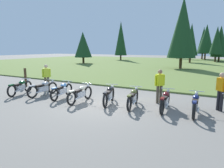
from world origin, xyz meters
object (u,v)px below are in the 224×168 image
at_px(motorcycle_navy, 195,104).
at_px(motorcycle_black, 109,95).
at_px(motorcycle_british_green, 20,87).
at_px(motorcycle_cream, 80,94).
at_px(trail_marker_post, 25,77).
at_px(rider_in_hivis_vest, 160,84).
at_px(motorcycle_maroon, 165,100).
at_px(rider_checking_bike, 47,76).
at_px(motorcycle_olive, 133,98).
at_px(motorcycle_sky_blue, 62,90).
at_px(motorcycle_silver, 43,88).
at_px(rider_with_back_turned, 221,89).

bearing_deg(motorcycle_navy, motorcycle_black, -176.09).
bearing_deg(motorcycle_navy, motorcycle_british_green, -173.94).
height_order(motorcycle_cream, trail_marker_post, trail_marker_post).
bearing_deg(rider_in_hivis_vest, motorcycle_maroon, -61.67).
distance_m(motorcycle_black, rider_checking_bike, 5.10).
bearing_deg(motorcycle_olive, rider_checking_bike, 173.24).
bearing_deg(motorcycle_british_green, motorcycle_maroon, 6.87).
xyz_separation_m(motorcycle_british_green, rider_in_hivis_vest, (7.69, 2.02, 0.51)).
bearing_deg(rider_in_hivis_vest, motorcycle_british_green, -165.25).
distance_m(motorcycle_navy, rider_checking_bike, 8.95).
relative_size(motorcycle_navy, rider_checking_bike, 1.26).
bearing_deg(rider_checking_bike, motorcycle_sky_blue, -25.31).
height_order(motorcycle_black, motorcycle_navy, same).
relative_size(motorcycle_sky_blue, rider_checking_bike, 1.25).
relative_size(motorcycle_silver, rider_checking_bike, 1.26).
bearing_deg(motorcycle_silver, motorcycle_sky_blue, 3.23).
relative_size(rider_checking_bike, rider_with_back_turned, 1.00).
xyz_separation_m(motorcycle_olive, rider_with_back_turned, (3.53, 1.26, 0.51)).
relative_size(motorcycle_british_green, motorcycle_silver, 0.98).
distance_m(rider_checking_bike, rider_with_back_turned, 9.80).
xyz_separation_m(motorcycle_olive, trail_marker_post, (-8.67, 1.06, 0.21)).
xyz_separation_m(motorcycle_sky_blue, motorcycle_maroon, (5.45, 0.52, 0.00)).
distance_m(motorcycle_black, trail_marker_post, 7.51).
bearing_deg(rider_in_hivis_vest, rider_checking_bike, -176.04).
height_order(motorcycle_cream, rider_in_hivis_vest, rider_in_hivis_vest).
height_order(motorcycle_black, rider_checking_bike, rider_checking_bike).
relative_size(motorcycle_sky_blue, motorcycle_cream, 0.99).
bearing_deg(motorcycle_sky_blue, motorcycle_black, 5.52).
relative_size(motorcycle_olive, rider_with_back_turned, 1.25).
bearing_deg(motorcycle_black, motorcycle_sky_blue, -174.48).
xyz_separation_m(rider_checking_bike, rider_in_hivis_vest, (7.13, 0.49, 0.00)).
distance_m(motorcycle_silver, trail_marker_post, 3.61).
xyz_separation_m(motorcycle_british_green, motorcycle_black, (5.57, 0.74, 0.00)).
xyz_separation_m(motorcycle_olive, rider_in_hivis_vest, (0.88, 1.24, 0.51)).
height_order(motorcycle_sky_blue, rider_in_hivis_vest, rider_in_hivis_vest).
distance_m(motorcycle_cream, rider_checking_bike, 3.84).
xyz_separation_m(motorcycle_cream, trail_marker_post, (-6.02, 1.54, 0.21)).
relative_size(motorcycle_black, motorcycle_maroon, 0.97).
bearing_deg(motorcycle_maroon, rider_checking_bike, 176.00).
xyz_separation_m(motorcycle_olive, rider_checking_bike, (-6.26, 0.74, 0.51)).
height_order(motorcycle_olive, motorcycle_navy, same).
relative_size(motorcycle_silver, motorcycle_olive, 1.01).
relative_size(rider_in_hivis_vest, trail_marker_post, 1.28).
height_order(motorcycle_black, motorcycle_maroon, same).
relative_size(motorcycle_british_green, rider_checking_bike, 1.23).
height_order(motorcycle_olive, rider_in_hivis_vest, rider_in_hivis_vest).
height_order(motorcycle_sky_blue, motorcycle_black, same).
relative_size(motorcycle_navy, trail_marker_post, 1.61).
relative_size(motorcycle_cream, motorcycle_maroon, 1.00).
bearing_deg(rider_with_back_turned, motorcycle_black, -164.62).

